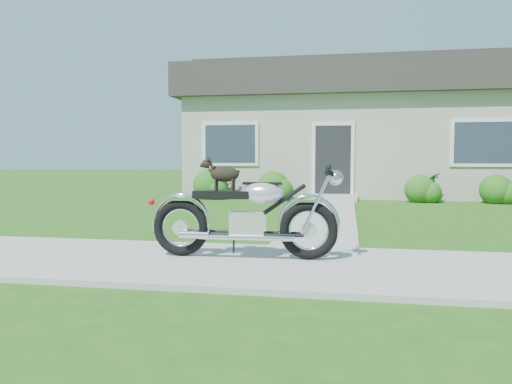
# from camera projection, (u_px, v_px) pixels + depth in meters

# --- Properties ---
(ground) EXTENTS (80.00, 80.00, 0.00)m
(ground) POSITION_uv_depth(u_px,v_px,m) (450.00, 273.00, 5.18)
(ground) COLOR #235114
(ground) RESTS_ON ground
(sidewalk) EXTENTS (24.00, 2.20, 0.04)m
(sidewalk) POSITION_uv_depth(u_px,v_px,m) (450.00, 271.00, 5.17)
(sidewalk) COLOR #9E9B93
(sidewalk) RESTS_ON ground
(walkway) EXTENTS (1.20, 8.00, 0.03)m
(walkway) POSITION_uv_depth(u_px,v_px,m) (326.00, 215.00, 10.35)
(walkway) COLOR #9E9B93
(walkway) RESTS_ON ground
(house) EXTENTS (12.60, 7.03, 4.50)m
(house) POSITION_uv_depth(u_px,v_px,m) (381.00, 129.00, 16.79)
(house) COLOR #A8A497
(house) RESTS_ON ground
(shrub_row) EXTENTS (10.99, 1.15, 1.15)m
(shrub_row) POSITION_uv_depth(u_px,v_px,m) (419.00, 187.00, 13.34)
(shrub_row) COLOR #295F19
(shrub_row) RESTS_ON ground
(potted_plant_left) EXTENTS (0.92, 0.95, 0.81)m
(potted_plant_left) POSITION_uv_depth(u_px,v_px,m) (226.00, 185.00, 14.36)
(potted_plant_left) COLOR #2B5416
(potted_plant_left) RESTS_ON ground
(potted_plant_right) EXTENTS (0.60, 0.60, 0.79)m
(potted_plant_right) POSITION_uv_depth(u_px,v_px,m) (434.00, 188.00, 13.32)
(potted_plant_right) COLOR #1C671C
(potted_plant_right) RESTS_ON ground
(motorcycle_with_dog) EXTENTS (2.22, 0.60, 1.14)m
(motorcycle_with_dog) POSITION_uv_depth(u_px,v_px,m) (247.00, 214.00, 5.74)
(motorcycle_with_dog) COLOR black
(motorcycle_with_dog) RESTS_ON sidewalk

